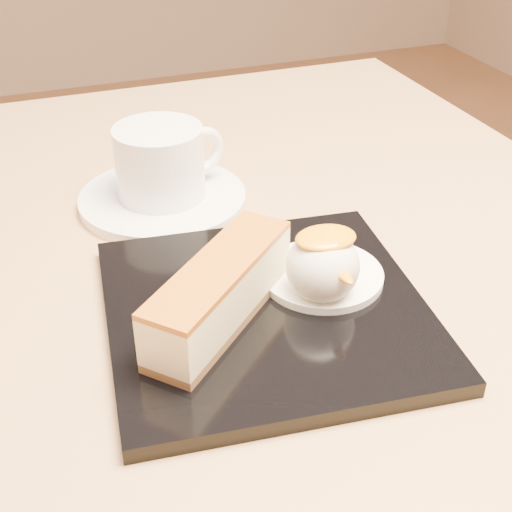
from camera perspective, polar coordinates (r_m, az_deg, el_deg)
name	(u,v)px	position (r m, az deg, el deg)	size (l,w,h in m)	color
table	(184,398)	(0.67, -5.80, -11.23)	(0.80, 0.80, 0.72)	black
dessert_plate	(266,311)	(0.50, 0.80, -4.41)	(0.22, 0.22, 0.01)	black
cheesecake	(220,292)	(0.47, -2.91, -2.90)	(0.13, 0.12, 0.05)	brown
cream_smear	(322,275)	(0.53, 5.30, -1.52)	(0.09, 0.09, 0.01)	white
ice_cream_scoop	(323,266)	(0.50, 5.36, -0.83)	(0.05, 0.05, 0.05)	white
mango_sauce	(326,238)	(0.49, 5.60, 1.45)	(0.04, 0.03, 0.01)	orange
mint_sprig	(273,261)	(0.53, 1.35, -0.41)	(0.03, 0.02, 0.00)	#2E8C2F
saucer	(163,199)	(0.65, -7.47, 4.53)	(0.15, 0.15, 0.01)	white
coffee_cup	(162,160)	(0.63, -7.56, 7.59)	(0.10, 0.08, 0.06)	white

